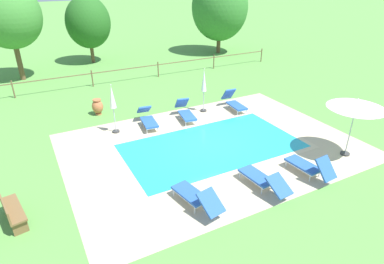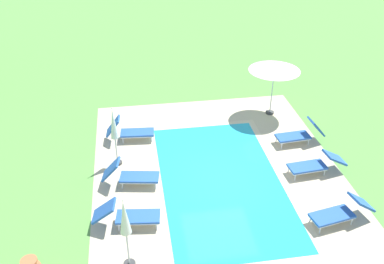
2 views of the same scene
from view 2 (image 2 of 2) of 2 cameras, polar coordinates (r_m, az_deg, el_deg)
ground_plane at (r=14.85m, az=3.81°, el=-6.48°), size 160.00×160.00×0.00m
pool_deck_paving at (r=14.84m, az=3.81°, el=-6.47°), size 11.93×8.61×0.01m
swimming_pool_water at (r=14.84m, az=3.81°, el=-6.46°), size 7.33×4.01×0.01m
pool_coping_rim at (r=14.84m, az=3.81°, el=-6.45°), size 7.81×4.49×0.01m
sun_lounger_north_near_steps at (r=14.57m, az=-8.06°, el=-5.68°), size 0.91×1.96×0.96m
sun_lounger_north_mid at (r=17.10m, az=14.08°, el=-0.24°), size 0.74×1.91×0.98m
sun_lounger_north_far at (r=13.79m, az=19.09°, el=-9.98°), size 0.95×2.08×0.83m
sun_lounger_north_end at (r=15.58m, az=16.02°, el=-4.13°), size 0.77×2.09×0.76m
sun_lounger_south_near_corner at (r=13.08m, az=-8.46°, el=-10.86°), size 0.85×2.05×0.85m
sun_lounger_south_mid at (r=16.94m, az=-8.19°, el=0.13°), size 0.75×1.89×1.00m
patio_umbrella_open_foreground at (r=18.19m, az=10.90°, el=8.48°), size 2.14×2.14×2.41m
patio_umbrella_closed_row_west at (r=11.13m, az=-8.87°, el=-11.69°), size 0.32×0.32×2.28m
patio_umbrella_closed_row_mid_west at (r=15.04m, az=-10.31°, el=0.55°), size 0.32×0.32×2.30m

